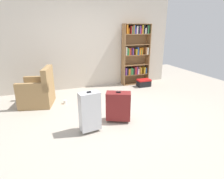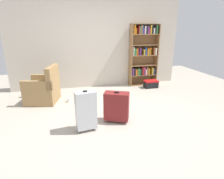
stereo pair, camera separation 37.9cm
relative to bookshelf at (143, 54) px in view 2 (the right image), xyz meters
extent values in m
plane|color=#B2A899|center=(-1.40, -2.00, -0.99)|extent=(8.93, 8.93, 0.00)
cube|color=beige|center=(-1.40, 0.19, 0.31)|extent=(5.10, 0.10, 2.60)
cube|color=olive|center=(-0.42, -0.02, -0.05)|extent=(0.02, 0.28, 1.87)
cube|color=olive|center=(0.44, -0.02, -0.05)|extent=(0.02, 0.28, 1.87)
cube|color=olive|center=(0.01, 0.11, -0.05)|extent=(0.87, 0.02, 1.87)
cube|color=olive|center=(0.01, -0.02, -0.98)|extent=(0.83, 0.26, 0.02)
cube|color=olive|center=(0.01, -0.02, -0.67)|extent=(0.83, 0.26, 0.02)
cube|color=olive|center=(0.01, -0.02, -0.36)|extent=(0.83, 0.26, 0.02)
cube|color=olive|center=(0.01, -0.02, -0.04)|extent=(0.83, 0.26, 0.02)
cube|color=olive|center=(0.01, -0.02, 0.27)|extent=(0.83, 0.26, 0.02)
cube|color=olive|center=(0.01, -0.02, 0.58)|extent=(0.83, 0.26, 0.02)
cube|color=olive|center=(0.01, -0.02, 0.87)|extent=(0.83, 0.26, 0.02)
cube|color=#66337F|center=(-0.36, -0.05, -0.54)|extent=(0.04, 0.19, 0.23)
cube|color=black|center=(-0.31, -0.03, -0.54)|extent=(0.04, 0.23, 0.24)
cube|color=orange|center=(-0.26, -0.03, -0.56)|extent=(0.04, 0.23, 0.19)
cube|color=brown|center=(-0.21, -0.03, -0.56)|extent=(0.03, 0.22, 0.20)
cube|color=#2D7238|center=(-0.17, -0.03, -0.55)|extent=(0.04, 0.23, 0.22)
cube|color=#2D7238|center=(-0.13, -0.04, -0.56)|extent=(0.04, 0.21, 0.20)
cube|color=black|center=(-0.08, -0.07, -0.56)|extent=(0.04, 0.15, 0.20)
cube|color=#B22D2D|center=(-0.04, -0.05, -0.53)|extent=(0.02, 0.20, 0.25)
cube|color=#B22D2D|center=(0.00, -0.05, -0.53)|extent=(0.03, 0.19, 0.25)
cube|color=#66337F|center=(0.04, -0.06, -0.53)|extent=(0.03, 0.17, 0.25)
cube|color=silver|center=(0.08, -0.05, -0.57)|extent=(0.03, 0.19, 0.17)
cube|color=brown|center=(0.12, -0.04, -0.54)|extent=(0.04, 0.21, 0.24)
cube|color=gold|center=(0.17, -0.04, -0.56)|extent=(0.04, 0.20, 0.20)
cube|color=gold|center=(0.30, -0.03, -0.55)|extent=(0.04, 0.23, 0.22)
cube|color=#264C99|center=(0.34, -0.07, -0.56)|extent=(0.03, 0.16, 0.19)
cube|color=silver|center=(-0.36, -0.05, 0.09)|extent=(0.03, 0.19, 0.25)
cube|color=#2D7238|center=(-0.32, -0.03, 0.07)|extent=(0.03, 0.23, 0.22)
cube|color=#2D7238|center=(-0.29, -0.06, 0.06)|extent=(0.03, 0.17, 0.20)
cube|color=orange|center=(-0.26, -0.05, 0.07)|extent=(0.02, 0.19, 0.21)
cube|color=#B22D2D|center=(-0.22, -0.04, 0.07)|extent=(0.03, 0.22, 0.21)
cube|color=black|center=(-0.18, -0.03, 0.04)|extent=(0.04, 0.23, 0.16)
cube|color=#66337F|center=(-0.14, -0.03, 0.07)|extent=(0.04, 0.23, 0.21)
cube|color=gold|center=(-0.02, -0.06, 0.05)|extent=(0.04, 0.16, 0.17)
cube|color=#264C99|center=(0.03, -0.06, 0.08)|extent=(0.04, 0.17, 0.23)
cube|color=brown|center=(0.07, -0.03, 0.04)|extent=(0.02, 0.22, 0.15)
cube|color=orange|center=(0.11, -0.03, 0.07)|extent=(0.04, 0.22, 0.20)
cube|color=#2D7238|center=(0.15, -0.03, 0.04)|extent=(0.02, 0.24, 0.15)
cube|color=orange|center=(0.18, -0.05, 0.07)|extent=(0.03, 0.20, 0.22)
cube|color=brown|center=(0.32, -0.06, 0.08)|extent=(0.04, 0.18, 0.22)
cube|color=silver|center=(0.37, -0.04, 0.07)|extent=(0.04, 0.21, 0.21)
cube|color=orange|center=(-0.35, -0.06, 0.72)|extent=(0.04, 0.16, 0.26)
cube|color=orange|center=(-0.31, -0.06, 0.67)|extent=(0.02, 0.18, 0.16)
cube|color=#B22D2D|center=(-0.21, -0.04, 0.70)|extent=(0.02, 0.22, 0.22)
cube|color=#2D7238|center=(-0.18, -0.05, 0.69)|extent=(0.03, 0.19, 0.21)
cube|color=brown|center=(-0.14, -0.05, 0.71)|extent=(0.04, 0.18, 0.25)
cube|color=#264C99|center=(-0.10, -0.06, 0.71)|extent=(0.02, 0.18, 0.24)
cube|color=#66337F|center=(-0.07, -0.06, 0.67)|extent=(0.03, 0.17, 0.17)
cube|color=silver|center=(-0.03, -0.06, 0.70)|extent=(0.04, 0.18, 0.22)
cube|color=black|center=(0.02, -0.04, 0.71)|extent=(0.04, 0.20, 0.24)
cube|color=#66337F|center=(0.07, -0.06, 0.70)|extent=(0.04, 0.17, 0.23)
cube|color=#B22D2D|center=(0.12, -0.05, 0.67)|extent=(0.03, 0.18, 0.16)
cube|color=gold|center=(0.16, -0.06, 0.71)|extent=(0.04, 0.18, 0.25)
cube|color=black|center=(0.21, -0.06, 0.71)|extent=(0.04, 0.17, 0.25)
cube|color=silver|center=(0.26, -0.04, 0.67)|extent=(0.04, 0.21, 0.17)
cube|color=black|center=(0.30, -0.06, 0.70)|extent=(0.04, 0.17, 0.23)
cube|color=#2D7238|center=(0.34, -0.03, 0.71)|extent=(0.04, 0.23, 0.24)
cube|color=#9E7A4C|center=(-2.97, -0.80, -0.79)|extent=(0.85, 0.85, 0.40)
cube|color=tan|center=(-2.97, -0.80, -0.55)|extent=(0.68, 0.63, 0.08)
cube|color=#9E7A4C|center=(-2.69, -0.87, -0.34)|extent=(0.29, 0.71, 0.50)
cube|color=#9E7A4C|center=(-2.90, -0.51, -0.48)|extent=(0.70, 0.27, 0.22)
cube|color=#9E7A4C|center=(-3.04, -1.09, -0.48)|extent=(0.70, 0.27, 0.22)
cylinder|color=white|center=(-2.35, -0.98, -0.94)|extent=(0.08, 0.08, 0.10)
torus|color=white|center=(-2.30, -0.98, -0.94)|extent=(0.06, 0.01, 0.06)
cube|color=black|center=(0.13, -0.39, -0.89)|extent=(0.40, 0.25, 0.20)
cube|color=red|center=(0.13, -0.39, -0.79)|extent=(0.41, 0.26, 0.04)
cube|color=#B7BABF|center=(-2.07, -2.43, -0.60)|extent=(0.38, 0.24, 0.68)
cube|color=black|center=(-2.07, -2.43, -0.25)|extent=(0.07, 0.05, 0.02)
cylinder|color=black|center=(-2.19, -2.45, -0.96)|extent=(0.06, 0.06, 0.05)
cylinder|color=black|center=(-1.95, -2.41, -0.96)|extent=(0.06, 0.06, 0.05)
cube|color=maroon|center=(-1.46, -2.23, -0.67)|extent=(0.52, 0.41, 0.55)
cube|color=black|center=(-1.46, -2.23, -0.38)|extent=(0.10, 0.08, 0.02)
cylinder|color=black|center=(-1.61, -2.17, -0.96)|extent=(0.07, 0.07, 0.05)
cylinder|color=black|center=(-1.31, -2.30, -0.96)|extent=(0.07, 0.07, 0.05)
camera|label=1|loc=(-2.70, -5.28, 0.77)|focal=29.65mm
camera|label=2|loc=(-2.33, -5.39, 0.77)|focal=29.65mm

